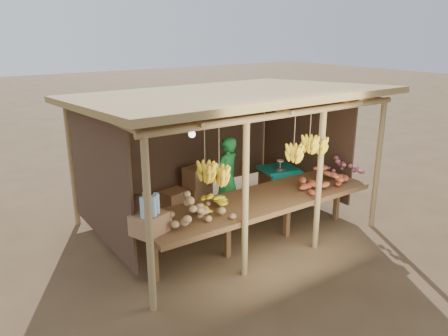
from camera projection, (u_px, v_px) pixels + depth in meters
ground at (224, 225)px, 7.68m from camera, size 60.00×60.00×0.00m
stall_structure at (224, 119)px, 7.03m from camera, size 4.70×3.50×2.43m
counter at (259, 203)px, 6.72m from camera, size 3.90×1.05×0.80m
potato_heap at (191, 208)px, 5.89m from camera, size 1.13×0.91×0.37m
sweet_potato_heap at (325, 175)px, 7.22m from camera, size 1.06×0.74×0.36m
onion_heap at (340, 165)px, 7.74m from camera, size 0.88×0.56×0.36m
banana_pile at (210, 198)px, 6.27m from camera, size 0.58×0.39×0.34m
tomato_basin at (147, 221)px, 5.73m from camera, size 0.39×0.39×0.21m
bottle_box at (149, 218)px, 5.51m from camera, size 0.51×0.46×0.53m
vendor at (227, 178)px, 7.80m from camera, size 0.63×0.51×1.50m
tarp_crate at (278, 182)px, 8.83m from camera, size 0.81×0.73×0.84m
carton_stack at (190, 190)px, 8.39m from camera, size 1.05×0.47×0.75m
burlap_sacks at (128, 210)px, 7.65m from camera, size 0.85×0.44×0.60m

